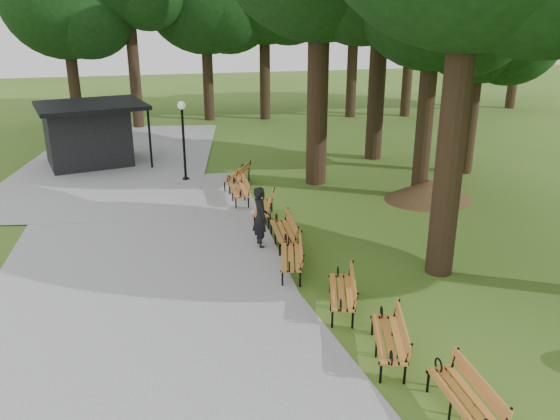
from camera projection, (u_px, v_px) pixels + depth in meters
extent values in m
plane|color=#3B621C|center=(304.00, 291.00, 13.91)|extent=(100.00, 100.00, 0.00)
cube|color=gray|center=(138.00, 257.00, 15.77)|extent=(12.00, 38.00, 0.06)
imported|color=black|center=(260.00, 217.00, 16.23)|extent=(0.50, 0.70, 1.82)
cylinder|color=black|center=(184.00, 145.00, 22.39)|extent=(0.10, 0.10, 2.93)
sphere|color=white|center=(182.00, 105.00, 21.86)|extent=(0.32, 0.32, 0.32)
cone|color=#47301C|center=(429.00, 190.00, 20.46)|extent=(2.75, 2.75, 0.76)
cylinder|color=black|center=(455.00, 109.00, 13.51)|extent=(0.70, 0.70, 8.59)
cylinder|color=black|center=(426.00, 105.00, 19.79)|extent=(0.60, 0.60, 6.72)
cylinder|color=black|center=(318.00, 75.00, 21.17)|extent=(0.80, 0.80, 8.42)
cylinder|color=black|center=(378.00, 60.00, 24.80)|extent=(0.76, 0.76, 8.88)
cylinder|color=black|center=(472.00, 102.00, 23.00)|extent=(0.56, 0.56, 5.93)
sphere|color=black|center=(483.00, 11.00, 21.81)|extent=(5.52, 5.52, 5.52)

